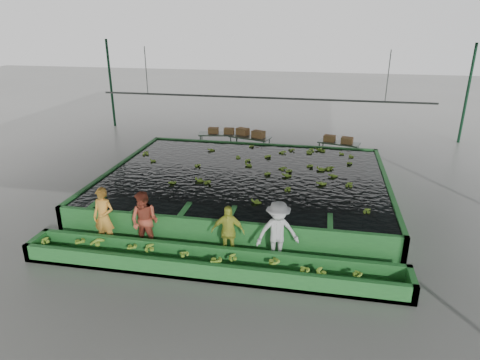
% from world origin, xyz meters
% --- Properties ---
extents(ground, '(80.00, 80.00, 0.00)m').
position_xyz_m(ground, '(0.00, 0.00, 0.00)').
color(ground, slate).
rests_on(ground, ground).
extents(shed_roof, '(20.00, 22.00, 0.04)m').
position_xyz_m(shed_roof, '(0.00, 0.00, 5.00)').
color(shed_roof, gray).
rests_on(shed_roof, shed_posts).
extents(shed_posts, '(20.00, 22.00, 5.00)m').
position_xyz_m(shed_posts, '(0.00, 0.00, 2.50)').
color(shed_posts, '#0F321C').
rests_on(shed_posts, ground).
extents(flotation_tank, '(10.00, 8.00, 0.90)m').
position_xyz_m(flotation_tank, '(0.00, 1.50, 0.45)').
color(flotation_tank, '#26702D').
rests_on(flotation_tank, ground).
extents(tank_water, '(9.70, 7.70, 0.00)m').
position_xyz_m(tank_water, '(0.00, 1.50, 0.85)').
color(tank_water, black).
rests_on(tank_water, flotation_tank).
extents(sorting_trough, '(10.00, 1.00, 0.50)m').
position_xyz_m(sorting_trough, '(0.00, -3.60, 0.25)').
color(sorting_trough, '#26702D').
rests_on(sorting_trough, ground).
extents(cableway_rail, '(0.08, 0.08, 14.00)m').
position_xyz_m(cableway_rail, '(0.00, 5.00, 3.00)').
color(cableway_rail, '#59605B').
rests_on(cableway_rail, shed_roof).
extents(rail_hanger_left, '(0.04, 0.04, 2.00)m').
position_xyz_m(rail_hanger_left, '(-5.00, 5.00, 4.00)').
color(rail_hanger_left, '#59605B').
rests_on(rail_hanger_left, shed_roof).
extents(rail_hanger_right, '(0.04, 0.04, 2.00)m').
position_xyz_m(rail_hanger_right, '(5.00, 5.00, 4.00)').
color(rail_hanger_right, '#59605B').
rests_on(rail_hanger_right, shed_roof).
extents(worker_a, '(0.67, 0.47, 1.75)m').
position_xyz_m(worker_a, '(-3.28, -2.80, 0.88)').
color(worker_a, '#F3A23B').
rests_on(worker_a, ground).
extents(worker_b, '(0.91, 0.75, 1.72)m').
position_xyz_m(worker_b, '(-2.05, -2.80, 0.86)').
color(worker_b, '#B94F37').
rests_on(worker_b, ground).
extents(worker_c, '(0.93, 0.47, 1.54)m').
position_xyz_m(worker_c, '(0.31, -2.80, 0.77)').
color(worker_c, '#C6D041').
rests_on(worker_c, ground).
extents(worker_d, '(1.29, 1.00, 1.76)m').
position_xyz_m(worker_d, '(1.65, -2.80, 0.88)').
color(worker_d, silver).
rests_on(worker_d, ground).
extents(packing_table_left, '(2.03, 1.09, 0.88)m').
position_xyz_m(packing_table_left, '(-2.29, 6.86, 0.44)').
color(packing_table_left, '#59605B').
rests_on(packing_table_left, ground).
extents(packing_table_mid, '(2.04, 1.24, 0.87)m').
position_xyz_m(packing_table_mid, '(-0.70, 6.58, 0.43)').
color(packing_table_mid, '#59605B').
rests_on(packing_table_mid, ground).
extents(packing_table_right, '(1.95, 1.19, 0.83)m').
position_xyz_m(packing_table_right, '(3.42, 6.53, 0.41)').
color(packing_table_right, '#59605B').
rests_on(packing_table_right, ground).
extents(box_stack_left, '(1.27, 0.44, 0.27)m').
position_xyz_m(box_stack_left, '(-2.16, 6.85, 0.88)').
color(box_stack_left, '#97663A').
rests_on(box_stack_left, packing_table_left).
extents(box_stack_mid, '(1.49, 0.96, 0.31)m').
position_xyz_m(box_stack_mid, '(-0.70, 6.68, 0.87)').
color(box_stack_mid, '#97663A').
rests_on(box_stack_mid, packing_table_mid).
extents(box_stack_right, '(1.35, 0.67, 0.28)m').
position_xyz_m(box_stack_right, '(3.37, 6.50, 0.83)').
color(box_stack_right, '#97663A').
rests_on(box_stack_right, packing_table_right).
extents(floating_bananas, '(9.13, 6.23, 0.12)m').
position_xyz_m(floating_bananas, '(0.00, 2.30, 0.85)').
color(floating_bananas, '#87B931').
rests_on(floating_bananas, tank_water).
extents(trough_bananas, '(8.31, 0.55, 0.11)m').
position_xyz_m(trough_bananas, '(0.00, -3.60, 0.40)').
color(trough_bananas, '#87B931').
rests_on(trough_bananas, sorting_trough).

